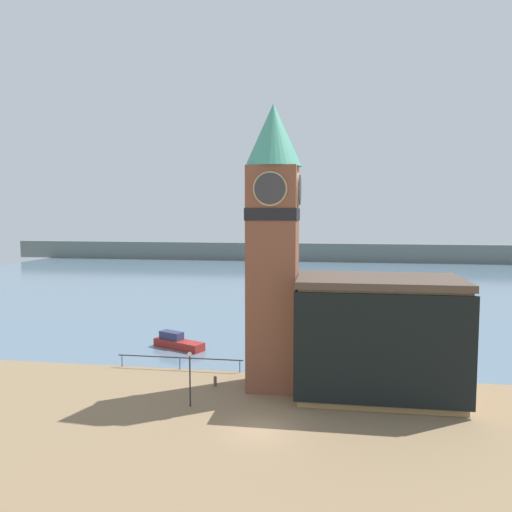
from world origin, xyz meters
name	(u,v)px	position (x,y,z in m)	size (l,w,h in m)	color
ground_plane	(259,431)	(0.00, 0.00, 0.00)	(160.00, 160.00, 0.00)	#846B4C
water	(310,280)	(0.00, 71.18, 0.00)	(160.00, 120.00, 0.00)	slate
far_shoreline	(317,252)	(0.00, 111.18, 2.50)	(180.00, 3.00, 5.00)	slate
pier_railing	(180,359)	(-8.51, 10.93, 0.96)	(11.12, 0.08, 1.09)	#232328
clock_tower	(273,240)	(-0.10, 7.98, 11.45)	(4.25, 4.25, 21.57)	brown
pier_building	(378,337)	(7.78, 7.35, 4.41)	(11.93, 7.29, 8.79)	#A88451
boat_near	(177,342)	(-10.85, 17.54, 0.58)	(5.66, 3.69, 1.58)	maroon
mooring_bollard_near	(215,381)	(-4.54, 7.38, 0.44)	(0.26, 0.26, 0.81)	brown
lamp_post	(190,368)	(-5.32, 3.15, 2.72)	(0.32, 0.32, 3.88)	black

